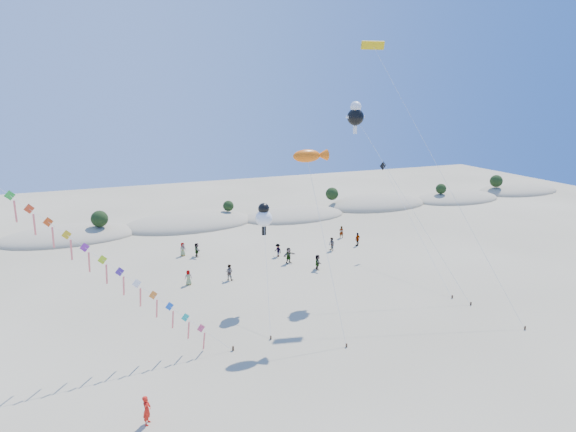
{
  "coord_description": "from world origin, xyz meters",
  "views": [
    {
      "loc": [
        -11.72,
        -22.74,
        18.46
      ],
      "look_at": [
        3.01,
        14.0,
        8.39
      ],
      "focal_mm": 30.0,
      "sensor_mm": 36.0,
      "label": 1
    }
  ],
  "objects_px": {
    "parafoil_kite": "(376,51)",
    "fish_kite": "(310,156)",
    "kite_train": "(12,198)",
    "flyer_foreground": "(147,410)"
  },
  "relations": [
    {
      "from": "parafoil_kite",
      "to": "fish_kite",
      "type": "bearing_deg",
      "value": -148.17
    },
    {
      "from": "kite_train",
      "to": "flyer_foreground",
      "type": "height_order",
      "value": "kite_train"
    },
    {
      "from": "fish_kite",
      "to": "parafoil_kite",
      "type": "relative_size",
      "value": 0.61
    },
    {
      "from": "kite_train",
      "to": "parafoil_kite",
      "type": "bearing_deg",
      "value": 10.66
    },
    {
      "from": "kite_train",
      "to": "fish_kite",
      "type": "bearing_deg",
      "value": 0.07
    },
    {
      "from": "kite_train",
      "to": "flyer_foreground",
      "type": "distance_m",
      "value": 16.07
    },
    {
      "from": "parafoil_kite",
      "to": "kite_train",
      "type": "bearing_deg",
      "value": -169.34
    },
    {
      "from": "parafoil_kite",
      "to": "flyer_foreground",
      "type": "xyz_separation_m",
      "value": [
        -23.64,
        -15.31,
        -21.38
      ]
    },
    {
      "from": "kite_train",
      "to": "parafoil_kite",
      "type": "relative_size",
      "value": 1.1
    },
    {
      "from": "parafoil_kite",
      "to": "flyer_foreground",
      "type": "relative_size",
      "value": 12.94
    }
  ]
}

